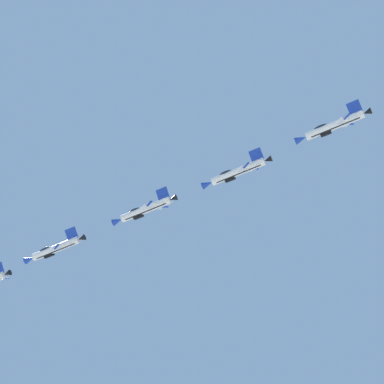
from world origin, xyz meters
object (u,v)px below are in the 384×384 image
fighter_jet_right_wing (145,210)px  fighter_jet_left_wing (55,249)px  fighter_jet_left_outer (237,172)px  fighter_jet_right_outer (333,126)px

fighter_jet_right_wing → fighter_jet_left_wing: bearing=92.1°
fighter_jet_left_wing → fighter_jet_right_wing: bearing=-87.9°
fighter_jet_left_wing → fighter_jet_left_outer: fighter_jet_left_outer is taller
fighter_jet_right_wing → fighter_jet_left_outer: bearing=-90.6°
fighter_jet_left_outer → fighter_jet_right_outer: size_ratio=1.00×
fighter_jet_left_wing → fighter_jet_right_outer: (50.19, -43.72, 2.02)m
fighter_jet_left_wing → fighter_jet_right_outer: 66.60m
fighter_jet_right_outer → fighter_jet_left_wing: bearing=88.9°
fighter_jet_left_wing → fighter_jet_left_outer: (34.66, -28.30, 2.34)m
fighter_jet_right_wing → fighter_jet_left_outer: 22.29m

